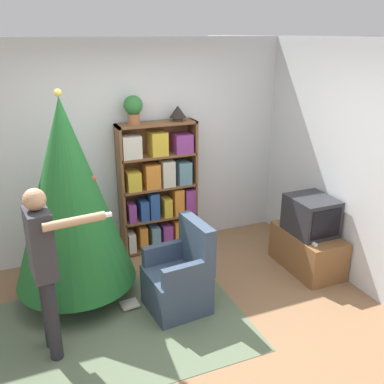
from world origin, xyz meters
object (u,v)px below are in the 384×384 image
Objects in this scene: christmas_tree at (69,195)px; table_lamp at (178,112)px; bookshelf at (160,190)px; television at (311,215)px; armchair at (180,279)px; potted_plant at (133,108)px; standing_person at (44,261)px.

table_lamp is (1.42, 0.74, 0.59)m from christmas_tree.
table_lamp is at bearing 1.28° from bookshelf.
armchair is (-1.66, -0.14, -0.36)m from television.
potted_plant is 1.64× the size of table_lamp.
christmas_tree is at bearing 150.74° from standing_person.
bookshelf is 1.79× the size of armchair.
standing_person is (-1.25, -0.19, 0.58)m from armchair.
bookshelf is 0.76× the size of christmas_tree.
table_lamp is (-1.17, 1.18, 1.06)m from television.
armchair is at bearing 92.03° from standing_person.
potted_plant is 0.55m from table_lamp.
standing_person is at bearing -134.63° from bookshelf.
christmas_tree reaches higher than potted_plant.
bookshelf is 1.42m from armchair.
television is 2.65× the size of table_lamp.
bookshelf is 3.10× the size of television.
bookshelf is 1.08m from potted_plant.
television is at bearing -45.19° from table_lamp.
christmas_tree reaches higher than table_lamp.
armchair is 4.60× the size of table_lamp.
armchair is 2.00m from table_lamp.
potted_plant reaches higher than armchair.
television is (1.43, -1.17, -0.11)m from bookshelf.
bookshelf reaches higher than television.
television is at bearing -9.53° from christmas_tree.
bookshelf is at bearing 164.75° from armchair.
potted_plant is at bearing 180.00° from table_lamp.
armchair is at bearing -110.52° from table_lamp.
standing_person is at bearing -112.70° from christmas_tree.
bookshelf is 1.85m from television.
christmas_tree is at bearing -147.68° from bookshelf.
christmas_tree is (-1.16, -0.74, 0.36)m from bookshelf.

